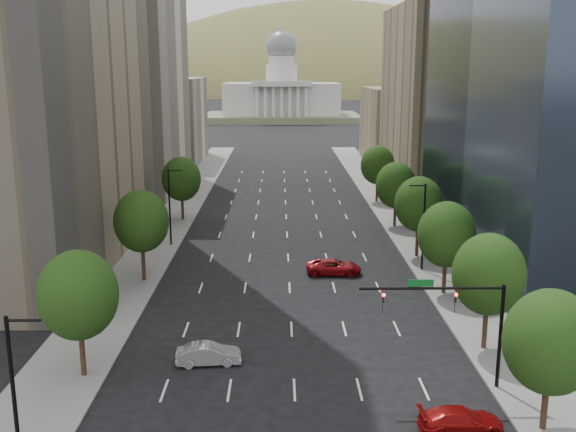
{
  "coord_description": "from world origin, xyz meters",
  "views": [
    {
      "loc": [
        -0.92,
        -8.43,
        20.12
      ],
      "look_at": [
        -0.21,
        45.12,
        8.0
      ],
      "focal_mm": 40.87,
      "sensor_mm": 36.0,
      "label": 1
    }
  ],
  "objects_px": {
    "car_red_near": "(461,420)",
    "car_red_far": "(334,267)",
    "car_silver": "(209,354)",
    "capitol": "(282,98)",
    "traffic_signal": "(463,313)"
  },
  "relations": [
    {
      "from": "traffic_signal",
      "to": "capitol",
      "type": "relative_size",
      "value": 0.15
    },
    {
      "from": "capitol",
      "to": "car_silver",
      "type": "xyz_separation_m",
      "value": [
        -5.88,
        -215.87,
        -7.84
      ]
    },
    {
      "from": "car_silver",
      "to": "car_red_far",
      "type": "height_order",
      "value": "car_red_far"
    },
    {
      "from": "traffic_signal",
      "to": "capitol",
      "type": "bearing_deg",
      "value": 92.74
    },
    {
      "from": "capitol",
      "to": "car_red_near",
      "type": "height_order",
      "value": "capitol"
    },
    {
      "from": "traffic_signal",
      "to": "car_silver",
      "type": "relative_size",
      "value": 2.03
    },
    {
      "from": "car_red_near",
      "to": "car_silver",
      "type": "xyz_separation_m",
      "value": [
        -15.18,
        8.87,
        0.04
      ]
    },
    {
      "from": "traffic_signal",
      "to": "car_red_near",
      "type": "height_order",
      "value": "traffic_signal"
    },
    {
      "from": "car_red_near",
      "to": "car_red_far",
      "type": "height_order",
      "value": "car_red_far"
    },
    {
      "from": "car_red_near",
      "to": "traffic_signal",
      "type": "bearing_deg",
      "value": -16.34
    },
    {
      "from": "capitol",
      "to": "car_red_far",
      "type": "height_order",
      "value": "capitol"
    },
    {
      "from": "car_silver",
      "to": "car_red_far",
      "type": "bearing_deg",
      "value": -32.56
    },
    {
      "from": "car_red_near",
      "to": "car_red_far",
      "type": "distance_m",
      "value": 29.5
    },
    {
      "from": "capitol",
      "to": "car_silver",
      "type": "height_order",
      "value": "capitol"
    },
    {
      "from": "traffic_signal",
      "to": "car_red_near",
      "type": "distance_m",
      "value": 6.85
    }
  ]
}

